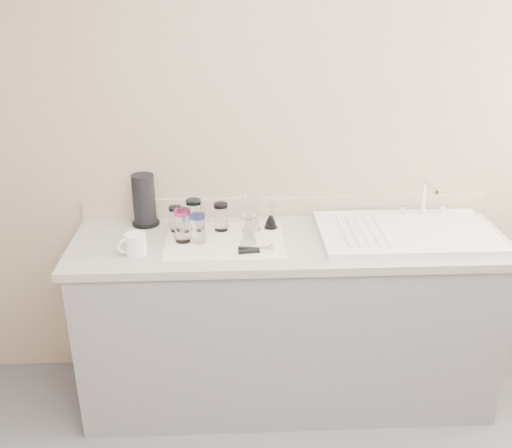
{
  "coord_description": "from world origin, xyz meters",
  "views": [
    {
      "loc": [
        -0.28,
        -1.23,
        2.04
      ],
      "look_at": [
        -0.17,
        1.15,
        1.0
      ],
      "focal_mm": 40.0,
      "sensor_mm": 36.0,
      "label": 1
    }
  ],
  "objects_px": {
    "sink_unit": "(406,232)",
    "paper_towel_roll": "(144,200)",
    "tumbler_teal": "(176,219)",
    "goblet_back_right": "(271,220)",
    "goblet_front_left": "(249,234)",
    "white_mug": "(135,244)",
    "tumbler_purple": "(221,217)",
    "tumbler_cyan": "(194,214)",
    "tumbler_magenta": "(183,225)",
    "can_opener": "(256,250)",
    "goblet_back_left": "(251,219)",
    "tumbler_blue": "(198,228)"
  },
  "relations": [
    {
      "from": "tumbler_teal",
      "to": "goblet_back_right",
      "type": "relative_size",
      "value": 1.0
    },
    {
      "from": "sink_unit",
      "to": "tumbler_cyan",
      "type": "height_order",
      "value": "sink_unit"
    },
    {
      "from": "goblet_back_left",
      "to": "can_opener",
      "type": "xyz_separation_m",
      "value": [
        0.01,
        -0.24,
        -0.05
      ]
    },
    {
      "from": "tumbler_purple",
      "to": "goblet_back_left",
      "type": "xyz_separation_m",
      "value": [
        0.15,
        -0.0,
        -0.01
      ]
    },
    {
      "from": "tumbler_purple",
      "to": "tumbler_blue",
      "type": "bearing_deg",
      "value": -128.34
    },
    {
      "from": "white_mug",
      "to": "paper_towel_roll",
      "type": "bearing_deg",
      "value": 89.7
    },
    {
      "from": "paper_towel_roll",
      "to": "white_mug",
      "type": "bearing_deg",
      "value": -90.3
    },
    {
      "from": "tumbler_cyan",
      "to": "goblet_front_left",
      "type": "height_order",
      "value": "tumbler_cyan"
    },
    {
      "from": "tumbler_purple",
      "to": "can_opener",
      "type": "relative_size",
      "value": 0.87
    },
    {
      "from": "white_mug",
      "to": "tumbler_teal",
      "type": "bearing_deg",
      "value": 55.17
    },
    {
      "from": "goblet_back_left",
      "to": "goblet_back_right",
      "type": "relative_size",
      "value": 1.33
    },
    {
      "from": "tumbler_magenta",
      "to": "tumbler_blue",
      "type": "relative_size",
      "value": 1.12
    },
    {
      "from": "tumbler_magenta",
      "to": "goblet_back_right",
      "type": "xyz_separation_m",
      "value": [
        0.42,
        0.14,
        -0.04
      ]
    },
    {
      "from": "sink_unit",
      "to": "paper_towel_roll",
      "type": "xyz_separation_m",
      "value": [
        -1.26,
        0.2,
        0.11
      ]
    },
    {
      "from": "goblet_back_right",
      "to": "white_mug",
      "type": "bearing_deg",
      "value": -158.51
    },
    {
      "from": "goblet_front_left",
      "to": "tumbler_teal",
      "type": "bearing_deg",
      "value": 155.99
    },
    {
      "from": "tumbler_blue",
      "to": "white_mug",
      "type": "height_order",
      "value": "tumbler_blue"
    },
    {
      "from": "tumbler_cyan",
      "to": "tumbler_magenta",
      "type": "xyz_separation_m",
      "value": [
        -0.04,
        -0.14,
        0.0
      ]
    },
    {
      "from": "tumbler_teal",
      "to": "tumbler_blue",
      "type": "relative_size",
      "value": 0.89
    },
    {
      "from": "sink_unit",
      "to": "can_opener",
      "type": "height_order",
      "value": "sink_unit"
    },
    {
      "from": "tumbler_cyan",
      "to": "goblet_front_left",
      "type": "bearing_deg",
      "value": -34.13
    },
    {
      "from": "tumbler_magenta",
      "to": "goblet_front_left",
      "type": "height_order",
      "value": "tumbler_magenta"
    },
    {
      "from": "tumbler_purple",
      "to": "sink_unit",
      "type": "bearing_deg",
      "value": -6.16
    },
    {
      "from": "tumbler_teal",
      "to": "paper_towel_roll",
      "type": "relative_size",
      "value": 0.47
    },
    {
      "from": "tumbler_teal",
      "to": "goblet_back_right",
      "type": "bearing_deg",
      "value": 1.61
    },
    {
      "from": "tumbler_cyan",
      "to": "white_mug",
      "type": "height_order",
      "value": "tumbler_cyan"
    },
    {
      "from": "tumbler_purple",
      "to": "tumbler_magenta",
      "type": "relative_size",
      "value": 0.88
    },
    {
      "from": "tumbler_cyan",
      "to": "tumbler_magenta",
      "type": "bearing_deg",
      "value": -106.71
    },
    {
      "from": "white_mug",
      "to": "tumbler_magenta",
      "type": "bearing_deg",
      "value": 27.98
    },
    {
      "from": "tumbler_teal",
      "to": "tumbler_purple",
      "type": "height_order",
      "value": "tumbler_purple"
    },
    {
      "from": "goblet_front_left",
      "to": "tumbler_purple",
      "type": "bearing_deg",
      "value": 130.57
    },
    {
      "from": "goblet_back_left",
      "to": "tumbler_cyan",
      "type": "bearing_deg",
      "value": 173.76
    },
    {
      "from": "goblet_front_left",
      "to": "can_opener",
      "type": "xyz_separation_m",
      "value": [
        0.03,
        -0.1,
        -0.04
      ]
    },
    {
      "from": "goblet_front_left",
      "to": "white_mug",
      "type": "bearing_deg",
      "value": -171.33
    },
    {
      "from": "tumbler_teal",
      "to": "tumbler_magenta",
      "type": "bearing_deg",
      "value": -70.36
    },
    {
      "from": "tumbler_magenta",
      "to": "goblet_front_left",
      "type": "relative_size",
      "value": 1.14
    },
    {
      "from": "tumbler_cyan",
      "to": "white_mug",
      "type": "relative_size",
      "value": 1.04
    },
    {
      "from": "tumbler_cyan",
      "to": "goblet_back_left",
      "type": "xyz_separation_m",
      "value": [
        0.28,
        -0.03,
        -0.02
      ]
    },
    {
      "from": "tumbler_teal",
      "to": "goblet_front_left",
      "type": "distance_m",
      "value": 0.38
    },
    {
      "from": "tumbler_blue",
      "to": "can_opener",
      "type": "height_order",
      "value": "tumbler_blue"
    },
    {
      "from": "sink_unit",
      "to": "goblet_back_right",
      "type": "relative_size",
      "value": 6.67
    },
    {
      "from": "tumbler_magenta",
      "to": "tumbler_cyan",
      "type": "bearing_deg",
      "value": 73.29
    },
    {
      "from": "tumbler_magenta",
      "to": "goblet_back_left",
      "type": "relative_size",
      "value": 0.95
    },
    {
      "from": "tumbler_blue",
      "to": "tumbler_purple",
      "type": "bearing_deg",
      "value": 51.66
    },
    {
      "from": "goblet_back_right",
      "to": "goblet_front_left",
      "type": "height_order",
      "value": "goblet_front_left"
    },
    {
      "from": "sink_unit",
      "to": "can_opener",
      "type": "distance_m",
      "value": 0.74
    },
    {
      "from": "tumbler_blue",
      "to": "paper_towel_roll",
      "type": "xyz_separation_m",
      "value": [
        -0.27,
        0.24,
        0.05
      ]
    },
    {
      "from": "sink_unit",
      "to": "tumbler_blue",
      "type": "height_order",
      "value": "sink_unit"
    },
    {
      "from": "goblet_back_left",
      "to": "sink_unit",
      "type": "bearing_deg",
      "value": -7.03
    },
    {
      "from": "tumbler_teal",
      "to": "white_mug",
      "type": "xyz_separation_m",
      "value": [
        -0.16,
        -0.23,
        -0.02
      ]
    }
  ]
}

